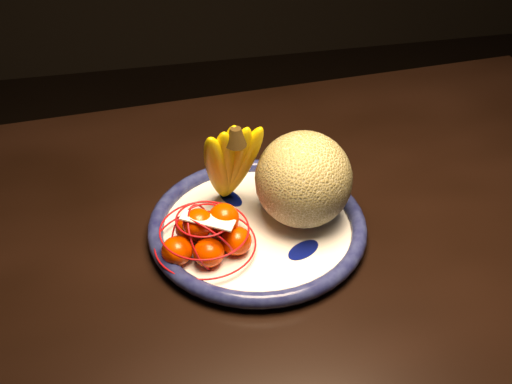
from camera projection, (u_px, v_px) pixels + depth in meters
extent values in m
cube|color=black|center=(209.00, 278.00, 0.90)|extent=(1.64, 1.05, 0.04)
cylinder|color=black|center=(460.00, 224.00, 1.60)|extent=(0.06, 0.06, 0.74)
cylinder|color=white|center=(257.00, 230.00, 0.94)|extent=(0.29, 0.29, 0.01)
torus|color=#0B0B36|center=(257.00, 225.00, 0.94)|extent=(0.32, 0.32, 0.02)
cylinder|color=white|center=(257.00, 232.00, 0.95)|extent=(0.14, 0.14, 0.00)
ellipsoid|color=#050C56|center=(303.00, 250.00, 0.90)|extent=(0.12, 0.10, 0.00)
ellipsoid|color=#050C56|center=(231.00, 198.00, 0.99)|extent=(0.09, 0.11, 0.00)
ellipsoid|color=#050C56|center=(194.00, 235.00, 0.92)|extent=(0.09, 0.05, 0.00)
sphere|color=olive|center=(304.00, 179.00, 0.92)|extent=(0.14, 0.14, 0.14)
ellipsoid|color=#DDB000|center=(218.00, 165.00, 0.92)|extent=(0.07, 0.11, 0.17)
ellipsoid|color=#DDB000|center=(224.00, 163.00, 0.92)|extent=(0.04, 0.10, 0.17)
ellipsoid|color=#DDB000|center=(229.00, 160.00, 0.93)|extent=(0.05, 0.09, 0.17)
ellipsoid|color=#DDB000|center=(235.00, 160.00, 0.93)|extent=(0.07, 0.10, 0.17)
ellipsoid|color=#DDB000|center=(241.00, 160.00, 0.93)|extent=(0.09, 0.10, 0.17)
cone|color=black|center=(228.00, 116.00, 0.88)|extent=(0.03, 0.03, 0.03)
ellipsoid|color=#FF3900|center=(177.00, 251.00, 0.87)|extent=(0.04, 0.04, 0.04)
ellipsoid|color=#FF3900|center=(209.00, 252.00, 0.87)|extent=(0.04, 0.04, 0.04)
ellipsoid|color=#FF3900|center=(236.00, 241.00, 0.89)|extent=(0.04, 0.04, 0.04)
ellipsoid|color=#FF3900|center=(191.00, 229.00, 0.91)|extent=(0.04, 0.04, 0.04)
ellipsoid|color=#FF3900|center=(223.00, 225.00, 0.91)|extent=(0.04, 0.04, 0.04)
ellipsoid|color=#FF3900|center=(198.00, 223.00, 0.87)|extent=(0.04, 0.04, 0.04)
ellipsoid|color=#FF3900|center=(224.00, 218.00, 0.88)|extent=(0.04, 0.04, 0.04)
torus|color=#B20C12|center=(205.00, 243.00, 0.89)|extent=(0.16, 0.16, 0.00)
torus|color=#B20C12|center=(204.00, 229.00, 0.88)|extent=(0.14, 0.14, 0.00)
torus|color=#B20C12|center=(204.00, 219.00, 0.87)|extent=(0.08, 0.08, 0.00)
torus|color=#B20C12|center=(205.00, 237.00, 0.89)|extent=(0.10, 0.07, 0.09)
torus|color=#B20C12|center=(205.00, 237.00, 0.89)|extent=(0.07, 0.10, 0.09)
torus|color=#B20C12|center=(205.00, 237.00, 0.89)|extent=(0.10, 0.10, 0.09)
cube|color=white|center=(208.00, 220.00, 0.86)|extent=(0.08, 0.06, 0.01)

